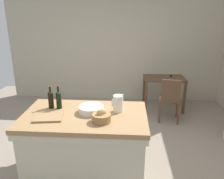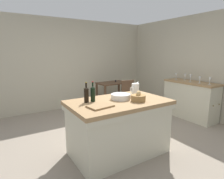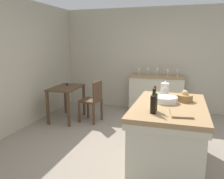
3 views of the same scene
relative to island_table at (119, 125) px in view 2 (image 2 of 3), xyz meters
The scene contains 18 objects.
ground_plane 0.69m from the island_table, 59.38° to the left, with size 6.76×6.76×0.00m, color gray.
wall_back 3.13m from the island_table, 85.34° to the left, with size 5.32×0.12×2.60m, color #B2AA93.
wall_right 2.99m from the island_table, ahead, with size 0.12×5.20×2.60m, color #B2AA93.
island_table is the anchor object (origin of this frame).
side_cabinet 2.55m from the island_table, 10.30° to the left, with size 0.52×1.35×0.94m.
writing_desk 2.71m from the island_table, 59.84° to the left, with size 0.92×0.59×0.81m.
wooden_chair 2.21m from the island_table, 50.93° to the left, with size 0.46×0.46×0.92m.
pitcher 0.69m from the island_table, 14.53° to the left, with size 0.17×0.13×0.27m.
wash_bowl 0.47m from the island_table, 37.56° to the left, with size 0.32×0.32×0.09m, color silver.
bread_basket 0.57m from the island_table, 39.00° to the right, with size 0.23×0.23×0.17m.
cutting_board 0.62m from the island_table, 159.84° to the right, with size 0.34×0.24×0.02m, color #99754C.
wine_bottle_dark 0.68m from the island_table, 155.84° to the left, with size 0.07×0.07×0.32m.
wine_bottle_amber 0.75m from the island_table, 160.68° to the left, with size 0.07×0.07×0.32m.
wine_glass_far_left 2.55m from the island_table, ahead, with size 0.07×0.07×0.17m.
wine_glass_left 2.52m from the island_table, ahead, with size 0.07×0.07×0.16m.
wine_glass_middle 2.56m from the island_table, 10.57° to the left, with size 0.07×0.07×0.18m.
wine_glass_right 2.72m from the island_table, 15.19° to the left, with size 0.07×0.07×0.17m.
wine_glass_far_right 2.69m from the island_table, 20.10° to the left, with size 0.07×0.07×0.17m.
Camera 2 is at (-1.86, -2.79, 1.66)m, focal length 29.84 mm.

